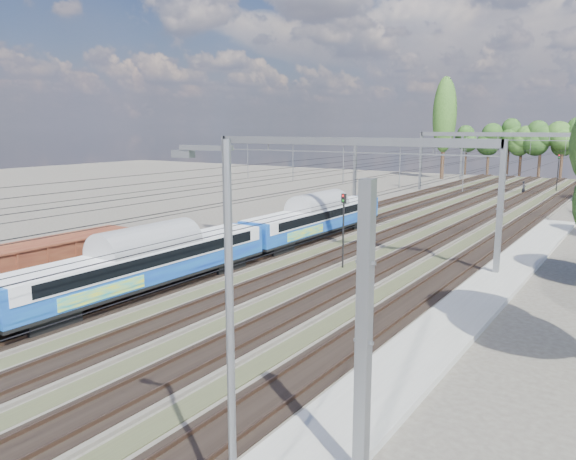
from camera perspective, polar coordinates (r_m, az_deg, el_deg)
The scene contains 11 objects.
track_bed at distance 57.06m, azimuth 12.54°, elevation 0.43°, with size 21.00×130.00×0.34m.
platform at distance 30.28m, azimuth 16.89°, elevation -8.53°, with size 3.00×70.00×0.30m, color gray.
catenary at distance 63.47m, azimuth 15.55°, elevation 7.02°, with size 25.65×130.00×9.00m.
tree_belt at distance 101.85m, azimuth 26.09°, elevation 8.36°, with size 39.26×98.80×12.00m.
poplar at distance 111.08m, azimuth 15.63°, elevation 11.15°, with size 4.40×4.40×19.04m.
emu_train at distance 33.27m, azimuth -14.69°, elevation -2.70°, with size 2.78×58.97×4.07m.
freight_boxcar at distance 34.75m, azimuth -24.17°, elevation -3.45°, with size 2.60×12.53×3.23m.
worker at distance 89.54m, azimuth 22.81°, elevation 3.98°, with size 0.70×0.46×1.92m, color black.
signal_near at distance 38.91m, azimuth 5.65°, elevation 0.87°, with size 0.38×0.35×5.26m.
signal_far at distance 95.61m, azimuth 25.76°, elevation 5.69°, with size 0.39×0.35×5.65m.
lamp_post at distance 12.79m, azimuth -6.21°, elevation -10.58°, with size 1.58×0.29×9.51m.
Camera 1 is at (19.75, -7.65, 9.76)m, focal length 35.00 mm.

